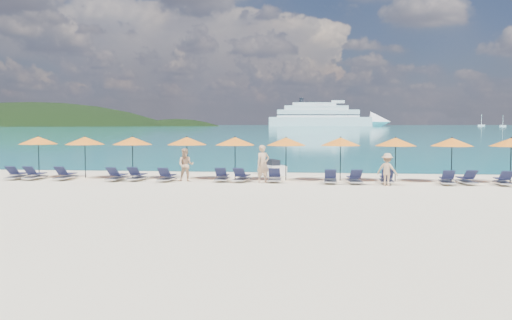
# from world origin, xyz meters

# --- Properties ---
(ground) EXTENTS (1400.00, 1400.00, 0.00)m
(ground) POSITION_xyz_m (0.00, 0.00, 0.00)
(ground) COLOR beige
(sea) EXTENTS (1600.00, 1300.00, 0.01)m
(sea) POSITION_xyz_m (0.00, 660.00, 0.01)
(sea) COLOR #1FA9B2
(sea) RESTS_ON ground
(headland_main) EXTENTS (374.00, 242.00, 126.50)m
(headland_main) POSITION_xyz_m (-300.00, 540.00, -38.00)
(headland_main) COLOR black
(headland_main) RESTS_ON ground
(headland_small) EXTENTS (162.00, 126.00, 85.50)m
(headland_small) POSITION_xyz_m (-150.00, 560.00, -35.00)
(headland_small) COLOR black
(headland_small) RESTS_ON ground
(cruise_ship) EXTENTS (123.16, 33.01, 33.90)m
(cruise_ship) POSITION_xyz_m (10.07, 551.06, 8.82)
(cruise_ship) COLOR white
(cruise_ship) RESTS_ON ground
(sailboat_near) EXTENTS (6.60, 2.20, 12.09)m
(sailboat_near) POSITION_xyz_m (161.40, 573.74, 1.24)
(sailboat_near) COLOR white
(sailboat_near) RESTS_ON ground
(sailboat_far) EXTENTS (5.34, 1.78, 9.79)m
(sailboat_far) POSITION_xyz_m (157.65, 492.00, 1.01)
(sailboat_far) COLOR white
(sailboat_far) RESTS_ON ground
(jetski) EXTENTS (1.85, 2.59, 0.87)m
(jetski) POSITION_xyz_m (0.29, 8.40, 0.36)
(jetski) COLOR white
(jetski) RESTS_ON ground
(beachgoer_a) EXTENTS (0.82, 0.76, 1.88)m
(beachgoer_a) POSITION_xyz_m (0.22, 4.08, 0.94)
(beachgoer_a) COLOR tan
(beachgoer_a) RESTS_ON ground
(beachgoer_b) EXTENTS (0.85, 0.52, 1.69)m
(beachgoer_b) POSITION_xyz_m (-3.73, 4.20, 0.84)
(beachgoer_b) COLOR tan
(beachgoer_b) RESTS_ON ground
(beachgoer_c) EXTENTS (1.10, 0.86, 1.55)m
(beachgoer_c) POSITION_xyz_m (6.19, 3.30, 0.78)
(beachgoer_c) COLOR tan
(beachgoer_c) RESTS_ON ground
(umbrella_0) EXTENTS (2.10, 2.10, 2.28)m
(umbrella_0) POSITION_xyz_m (-12.32, 5.59, 2.02)
(umbrella_0) COLOR black
(umbrella_0) RESTS_ON ground
(umbrella_1) EXTENTS (2.10, 2.10, 2.28)m
(umbrella_1) POSITION_xyz_m (-9.57, 5.39, 2.02)
(umbrella_1) COLOR black
(umbrella_1) RESTS_ON ground
(umbrella_2) EXTENTS (2.10, 2.10, 2.28)m
(umbrella_2) POSITION_xyz_m (-6.95, 5.47, 2.02)
(umbrella_2) COLOR black
(umbrella_2) RESTS_ON ground
(umbrella_3) EXTENTS (2.10, 2.10, 2.28)m
(umbrella_3) POSITION_xyz_m (-4.00, 5.59, 2.02)
(umbrella_3) COLOR black
(umbrella_3) RESTS_ON ground
(umbrella_4) EXTENTS (2.10, 2.10, 2.28)m
(umbrella_4) POSITION_xyz_m (-1.39, 5.44, 2.02)
(umbrella_4) COLOR black
(umbrella_4) RESTS_ON ground
(umbrella_5) EXTENTS (2.10, 2.10, 2.28)m
(umbrella_5) POSITION_xyz_m (1.28, 5.36, 2.02)
(umbrella_5) COLOR black
(umbrella_5) RESTS_ON ground
(umbrella_6) EXTENTS (2.10, 2.10, 2.28)m
(umbrella_6) POSITION_xyz_m (4.07, 5.55, 2.02)
(umbrella_6) COLOR black
(umbrella_6) RESTS_ON ground
(umbrella_7) EXTENTS (2.10, 2.10, 2.28)m
(umbrella_7) POSITION_xyz_m (6.82, 5.43, 2.02)
(umbrella_7) COLOR black
(umbrella_7) RESTS_ON ground
(umbrella_8) EXTENTS (2.10, 2.10, 2.28)m
(umbrella_8) POSITION_xyz_m (9.57, 5.37, 2.02)
(umbrella_8) COLOR black
(umbrella_8) RESTS_ON ground
(umbrella_9) EXTENTS (2.10, 2.10, 2.28)m
(umbrella_9) POSITION_xyz_m (12.43, 5.50, 2.02)
(umbrella_9) COLOR black
(umbrella_9) RESTS_ON ground
(lounger_0) EXTENTS (0.68, 1.72, 0.66)m
(lounger_0) POSITION_xyz_m (-12.79, 4.17, 0.24)
(lounger_0) COLOR silver
(lounger_0) RESTS_ON ground
(lounger_1) EXTENTS (0.63, 1.70, 0.66)m
(lounger_1) POSITION_xyz_m (-11.82, 4.20, 0.24)
(lounger_1) COLOR silver
(lounger_1) RESTS_ON ground
(lounger_2) EXTENTS (0.65, 1.71, 0.66)m
(lounger_2) POSITION_xyz_m (-10.18, 4.30, 0.24)
(lounger_2) COLOR silver
(lounger_2) RESTS_ON ground
(lounger_3) EXTENTS (0.73, 1.74, 0.66)m
(lounger_3) POSITION_xyz_m (-7.31, 4.11, 0.24)
(lounger_3) COLOR silver
(lounger_3) RESTS_ON ground
(lounger_4) EXTENTS (0.66, 1.71, 0.66)m
(lounger_4) POSITION_xyz_m (-6.33, 4.36, 0.24)
(lounger_4) COLOR silver
(lounger_4) RESTS_ON ground
(lounger_5) EXTENTS (0.64, 1.71, 0.66)m
(lounger_5) POSITION_xyz_m (-4.68, 4.09, 0.24)
(lounger_5) COLOR silver
(lounger_5) RESTS_ON ground
(lounger_6) EXTENTS (0.69, 1.72, 0.66)m
(lounger_6) POSITION_xyz_m (-1.90, 4.45, 0.24)
(lounger_6) COLOR silver
(lounger_6) RESTS_ON ground
(lounger_7) EXTENTS (0.79, 1.75, 0.66)m
(lounger_7) POSITION_xyz_m (-0.89, 4.38, 0.24)
(lounger_7) COLOR silver
(lounger_7) RESTS_ON ground
(lounger_8) EXTENTS (0.68, 1.72, 0.66)m
(lounger_8) POSITION_xyz_m (0.79, 4.42, 0.24)
(lounger_8) COLOR silver
(lounger_8) RESTS_ON ground
(lounger_9) EXTENTS (0.63, 1.70, 0.66)m
(lounger_9) POSITION_xyz_m (3.55, 4.08, 0.24)
(lounger_9) COLOR silver
(lounger_9) RESTS_ON ground
(lounger_10) EXTENTS (0.79, 1.75, 0.66)m
(lounger_10) POSITION_xyz_m (4.71, 4.08, 0.24)
(lounger_10) COLOR silver
(lounger_10) RESTS_ON ground
(lounger_11) EXTENTS (0.68, 1.72, 0.66)m
(lounger_11) POSITION_xyz_m (6.28, 4.41, 0.24)
(lounger_11) COLOR silver
(lounger_11) RESTS_ON ground
(lounger_12) EXTENTS (0.75, 1.74, 0.66)m
(lounger_12) POSITION_xyz_m (9.10, 4.17, 0.24)
(lounger_12) COLOR silver
(lounger_12) RESTS_ON ground
(lounger_13) EXTENTS (0.77, 1.75, 0.66)m
(lounger_13) POSITION_xyz_m (10.07, 4.41, 0.24)
(lounger_13) COLOR silver
(lounger_13) RESTS_ON ground
(lounger_14) EXTENTS (0.69, 1.72, 0.66)m
(lounger_14) POSITION_xyz_m (11.69, 4.17, 0.24)
(lounger_14) COLOR silver
(lounger_14) RESTS_ON ground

